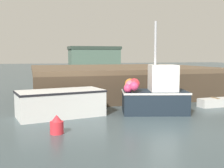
{
  "coord_description": "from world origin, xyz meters",
  "views": [
    {
      "loc": [
        -4.41,
        -8.79,
        2.52
      ],
      "look_at": [
        -0.41,
        4.89,
        1.07
      ],
      "focal_mm": 45.38,
      "sensor_mm": 36.0,
      "label": 1
    }
  ],
  "objects_px": {
    "mooring_buoy_foreground": "(57,125)",
    "rowboat": "(215,102)",
    "fishing_boat_near_left": "(61,102)",
    "fishing_boat_near_right": "(155,94)"
  },
  "relations": [
    {
      "from": "fishing_boat_near_left",
      "to": "fishing_boat_near_right",
      "type": "xyz_separation_m",
      "value": [
        4.04,
        -0.43,
        0.25
      ]
    },
    {
      "from": "fishing_boat_near_left",
      "to": "rowboat",
      "type": "xyz_separation_m",
      "value": [
        7.52,
        0.12,
        -0.37
      ]
    },
    {
      "from": "rowboat",
      "to": "fishing_boat_near_left",
      "type": "bearing_deg",
      "value": -179.11
    },
    {
      "from": "fishing_boat_near_left",
      "to": "rowboat",
      "type": "relative_size",
      "value": 2.18
    },
    {
      "from": "fishing_boat_near_right",
      "to": "fishing_boat_near_left",
      "type": "bearing_deg",
      "value": 173.88
    },
    {
      "from": "fishing_boat_near_right",
      "to": "rowboat",
      "type": "bearing_deg",
      "value": 8.99
    },
    {
      "from": "fishing_boat_near_left",
      "to": "rowboat",
      "type": "distance_m",
      "value": 7.53
    },
    {
      "from": "fishing_boat_near_left",
      "to": "mooring_buoy_foreground",
      "type": "xyz_separation_m",
      "value": [
        -0.4,
        -2.6,
        -0.3
      ]
    },
    {
      "from": "mooring_buoy_foreground",
      "to": "rowboat",
      "type": "bearing_deg",
      "value": 18.9
    },
    {
      "from": "fishing_boat_near_left",
      "to": "mooring_buoy_foreground",
      "type": "relative_size",
      "value": 6.03
    }
  ]
}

